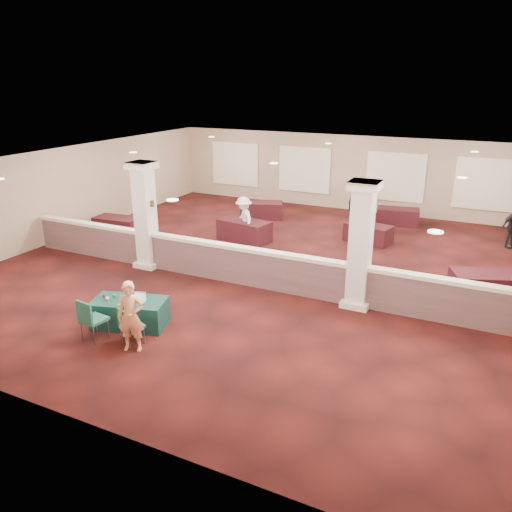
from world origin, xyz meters
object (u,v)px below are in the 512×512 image
at_px(attendee_a, 144,207).
at_px(woman, 131,317).
at_px(far_table_front_right, 488,287).
at_px(far_table_back_center, 368,233).
at_px(near_table, 130,313).
at_px(conf_chair_side, 90,317).
at_px(far_table_back_right, 398,217).
at_px(far_table_front_left, 118,226).
at_px(conf_chair_main, 128,323).
at_px(far_table_front_center, 244,231).
at_px(attendee_c, 512,226).
at_px(far_table_back_left, 262,210).
at_px(attendee_b, 244,219).
at_px(attendee_d, 358,205).

bearing_deg(attendee_a, woman, -62.56).
relative_size(far_table_front_right, far_table_back_center, 1.16).
distance_m(near_table, conf_chair_side, 1.02).
bearing_deg(far_table_back_right, far_table_front_right, -60.67).
bearing_deg(conf_chair_side, far_table_back_right, 77.72).
height_order(far_table_front_left, attendee_a, attendee_a).
xyz_separation_m(far_table_front_right, far_table_back_center, (-3.98, 3.47, -0.05)).
xyz_separation_m(conf_chair_main, far_table_front_right, (6.90, 5.89, -0.13)).
height_order(far_table_front_center, attendee_a, attendee_a).
bearing_deg(woman, far_table_front_left, 111.74).
bearing_deg(conf_chair_main, far_table_back_center, 93.96).
relative_size(far_table_front_center, attendee_c, 1.22).
relative_size(far_table_back_center, attendee_a, 0.98).
relative_size(far_table_back_center, attendee_c, 1.06).
distance_m(far_table_front_left, far_table_back_left, 5.80).
bearing_deg(conf_chair_main, attendee_c, 77.02).
xyz_separation_m(far_table_back_center, far_table_back_right, (0.50, 2.73, 0.00)).
bearing_deg(conf_chair_side, attendee_c, 60.21).
bearing_deg(attendee_b, near_table, -43.81).
distance_m(far_table_front_center, far_table_back_center, 4.36).
xyz_separation_m(far_table_front_left, attendee_b, (4.50, 1.38, 0.46)).
bearing_deg(conf_chair_main, far_table_back_left, 120.96).
bearing_deg(conf_chair_main, far_table_back_right, 95.48).
relative_size(far_table_front_left, far_table_front_right, 0.90).
relative_size(near_table, woman, 1.08).
relative_size(far_table_front_right, attendee_d, 1.00).
distance_m(conf_chair_side, far_table_front_left, 7.99).
bearing_deg(attendee_c, far_table_back_center, 151.40).
bearing_deg(far_table_front_right, woman, -138.05).
distance_m(conf_chair_side, far_table_back_left, 10.88).
bearing_deg(far_table_back_left, far_table_back_right, 15.82).
bearing_deg(near_table, far_table_front_center, 78.03).
xyz_separation_m(far_table_back_right, attendee_a, (-8.72, -4.63, 0.49)).
xyz_separation_m(far_table_back_center, attendee_d, (-0.83, 1.51, 0.61)).
bearing_deg(conf_chair_side, far_table_back_center, 75.39).
height_order(conf_chair_side, woman, woman).
bearing_deg(attendee_b, conf_chair_main, -40.06).
bearing_deg(attendee_b, attendee_c, 63.09).
height_order(conf_chair_side, far_table_back_right, conf_chair_side).
bearing_deg(attendee_d, far_table_back_center, 136.02).
xyz_separation_m(conf_chair_main, attendee_b, (-1.08, 7.58, 0.29)).
xyz_separation_m(woman, far_table_front_left, (-5.79, 6.34, -0.44)).
distance_m(far_table_back_left, attendee_c, 9.24).
distance_m(woman, far_table_front_left, 8.59).
bearing_deg(far_table_front_right, far_table_back_right, 119.33).
distance_m(woman, attendee_c, 13.18).
height_order(woman, far_table_back_center, woman).
relative_size(woman, attendee_b, 0.97).
distance_m(far_table_front_center, far_table_back_right, 6.34).
relative_size(near_table, conf_chair_main, 1.95).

